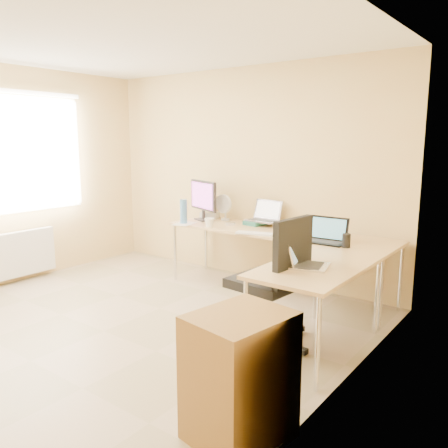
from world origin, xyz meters
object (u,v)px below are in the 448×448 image
Objects in this scene: laptop_center at (263,211)px; mug at (209,222)px; desk_main at (277,263)px; office_chair at (266,287)px; laptop_return at (308,252)px; water_bottle at (184,212)px; laptop_black at (325,230)px; cabinet at (240,378)px; desk_fan at (225,209)px; monitor at (203,200)px; desk_return at (317,307)px; keyboard at (255,233)px.

laptop_center reaches higher than mug.
office_chair is at bearing -63.45° from desk_main.
water_bottle is at bearing 54.08° from laptop_return.
laptop_black is 0.51× the size of cabinet.
desk_fan is 0.26× the size of office_chair.
water_bottle is (-0.82, -0.50, -0.02)m from laptop_center.
desk_main is 4.53× the size of monitor.
mug is at bearing 151.41° from office_chair.
laptop_center is at bearing 31.33° from water_bottle.
monitor is 0.81m from laptop_center.
laptop_black is 1.60m from desk_fan.
water_bottle is 0.38× the size of cabinet.
desk_fan reaches higher than mug.
laptop_black is 1.08× the size of laptop_return.
mug is 0.39m from water_bottle.
desk_main and desk_return have the same top height.
keyboard is at bearing 0.00° from water_bottle.
monitor is at bearing 149.56° from office_chair.
desk_return is at bearing -22.92° from mug.
desk_main is 7.03× the size of laptop_center.
desk_fan is (-1.54, 0.43, 0.02)m from laptop_black.
office_chair is at bearing -26.75° from water_bottle.
cabinet is (2.00, -2.52, -0.52)m from desk_fan.
mug is (-0.75, -0.27, 0.42)m from desk_main.
desk_return is at bearing 105.34° from cabinet.
cabinet is at bearing -74.22° from keyboard.
monitor is 1.79m from laptop_black.
water_bottle reaches higher than desk_main.
laptop_return is 0.47× the size of cabinet.
laptop_center is at bearing 154.13° from laptop_black.
laptop_center is 1.67m from office_chair.
laptop_black is (-0.30, 0.77, 0.49)m from desk_return.
desk_fan is (-0.87, 0.20, 0.51)m from desk_main.
desk_return is 1.92m from mug.
office_chair is (1.70, -0.86, -0.38)m from water_bottle.
laptop_black is at bearing -10.83° from keyboard.
desk_fan is (-0.12, 0.47, 0.10)m from mug.
laptop_return is at bearing -75.22° from laptop_black.
laptop_black is at bearing -19.08° from desk_main.
laptop_center is 0.93× the size of keyboard.
mug is 0.50m from desk_fan.
water_bottle is at bearing -165.20° from desk_main.
desk_main is at bearing 14.80° from water_bottle.
cabinet is at bearing -56.25° from laptop_center.
desk_main is at bearing 134.27° from desk_return.
keyboard is 3.57× the size of mug.
keyboard is 1.12m from office_chair.
keyboard is (0.20, -0.50, -0.16)m from laptop_center.
laptop_black is at bearing -9.93° from desk_fan.
monitor is 5.16× the size of mug.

